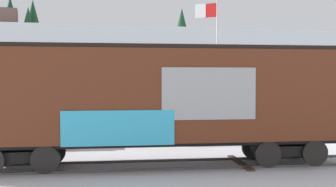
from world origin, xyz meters
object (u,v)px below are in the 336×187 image
object	(u,v)px
parked_car_black	(155,124)
freight_car	(158,97)
flagpole	(212,43)
parked_car_green	(35,128)
parked_car_blue	(250,122)

from	to	relation	value
parked_car_black	freight_car	bearing A→B (deg)	-97.69
flagpole	parked_car_black	size ratio (longest dim) A/B	1.90
freight_car	parked_car_green	world-z (taller)	freight_car
freight_car	parked_car_green	size ratio (longest dim) A/B	3.06
freight_car	parked_car_black	size ratio (longest dim) A/B	3.19
parked_car_blue	freight_car	bearing A→B (deg)	-136.66
freight_car	flagpole	bearing A→B (deg)	64.43
parked_car_black	parked_car_blue	world-z (taller)	parked_car_black
parked_car_green	parked_car_blue	xyz separation A→B (m)	(10.40, 0.10, 0.04)
freight_car	parked_car_green	distance (m)	7.24
flagpole	parked_car_blue	bearing A→B (deg)	-89.92
flagpole	parked_car_green	world-z (taller)	flagpole
flagpole	parked_car_green	bearing A→B (deg)	-148.01
freight_car	parked_car_green	bearing A→B (deg)	132.86
freight_car	parked_car_blue	xyz separation A→B (m)	(5.59, 5.28, -1.55)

